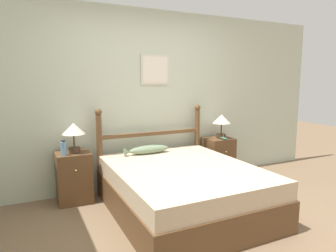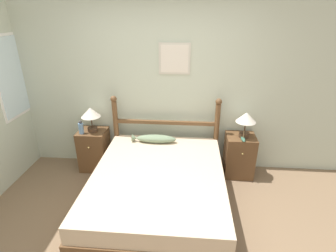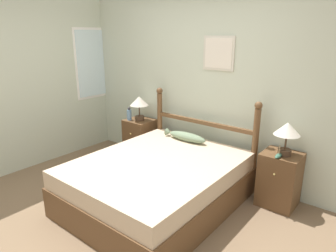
% 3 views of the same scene
% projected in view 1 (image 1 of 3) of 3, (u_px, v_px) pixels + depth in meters
% --- Properties ---
extents(ground_plane, '(16.00, 16.00, 0.00)m').
position_uv_depth(ground_plane, '(204.00, 236.00, 3.00)').
color(ground_plane, '#7A6047').
extents(wall_back, '(6.40, 0.08, 2.55)m').
position_uv_depth(wall_back, '(141.00, 99.00, 4.35)').
color(wall_back, beige).
rests_on(wall_back, ground_plane).
extents(bed, '(1.59, 1.97, 0.55)m').
position_uv_depth(bed, '(183.00, 189.00, 3.54)').
color(bed, brown).
rests_on(bed, ground_plane).
extents(headboard, '(1.61, 0.09, 1.18)m').
position_uv_depth(headboard, '(152.00, 143.00, 4.32)').
color(headboard, brown).
rests_on(headboard, ground_plane).
extents(nightstand_left, '(0.42, 0.41, 0.64)m').
position_uv_depth(nightstand_left, '(74.00, 177.00, 3.83)').
color(nightstand_left, brown).
rests_on(nightstand_left, ground_plane).
extents(nightstand_right, '(0.42, 0.41, 0.64)m').
position_uv_depth(nightstand_right, '(218.00, 158.00, 4.79)').
color(nightstand_right, brown).
rests_on(nightstand_right, ground_plane).
extents(table_lamp_left, '(0.28, 0.28, 0.38)m').
position_uv_depth(table_lamp_left, '(74.00, 131.00, 3.73)').
color(table_lamp_left, '#422D1E').
rests_on(table_lamp_left, nightstand_left).
extents(table_lamp_right, '(0.28, 0.28, 0.38)m').
position_uv_depth(table_lamp_right, '(222.00, 121.00, 4.68)').
color(table_lamp_right, '#422D1E').
rests_on(table_lamp_right, nightstand_right).
extents(bottle, '(0.07, 0.07, 0.21)m').
position_uv_depth(bottle, '(64.00, 148.00, 3.62)').
color(bottle, '#668CB2').
rests_on(bottle, nightstand_left).
extents(model_boat, '(0.06, 0.18, 0.14)m').
position_uv_depth(model_boat, '(223.00, 138.00, 4.62)').
color(model_boat, '#386651').
rests_on(model_boat, nightstand_right).
extents(fish_pillow, '(0.65, 0.16, 0.12)m').
position_uv_depth(fish_pillow, '(148.00, 150.00, 4.10)').
color(fish_pillow, gray).
rests_on(fish_pillow, bed).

